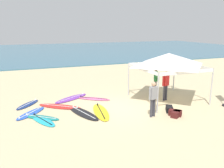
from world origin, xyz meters
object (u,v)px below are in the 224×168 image
Objects in this scene: surfboard_teal at (41,117)px; person_grey at (153,97)px; gear_bag_near_tent at (175,113)px; surfboard_black at (83,113)px; surfboard_red at (60,106)px; gear_bag_on_sand at (169,109)px; surfboard_purple at (71,98)px; surfboard_cyan at (42,120)px; gear_bag_by_pole at (176,114)px; person_red at (166,84)px; person_green at (156,79)px; surfboard_yellow at (101,112)px; surfboard_blue at (31,113)px; surfboard_navy at (28,104)px; surfboard_pink at (94,99)px; canopy_tent at (169,59)px.

surfboard_teal is 1.05× the size of person_grey.
surfboard_teal is at bearing 161.62° from gear_bag_near_tent.
surfboard_red is at bearing 122.64° from surfboard_black.
surfboard_purple is at bearing 136.19° from gear_bag_on_sand.
surfboard_cyan is 6.27m from gear_bag_by_pole.
person_red and person_grey have the same top height.
gear_bag_near_tent is (-0.94, -2.29, -0.85)m from person_red.
surfboard_teal is 7.37m from person_green.
surfboard_yellow is at bearing -72.60° from surfboard_purple.
surfboard_blue is at bearing 112.07° from surfboard_cyan.
person_red is at bearing 67.67° from gear_bag_near_tent.
surfboard_navy is at bearing 93.12° from surfboard_blue.
surfboard_teal is at bearing -148.45° from surfboard_pink.
surfboard_yellow is at bearing -17.94° from surfboard_blue.
surfboard_navy is 7.88m from gear_bag_by_pole.
canopy_tent is 1.88m from person_green.
gear_bag_by_pole reaches higher than surfboard_blue.
surfboard_blue and surfboard_purple have the same top height.
gear_bag_near_tent reaches higher than surfboard_teal.
person_red reaches higher than surfboard_yellow.
gear_bag_on_sand is (0.10, 0.70, 0.00)m from gear_bag_by_pole.
person_green reaches higher than gear_bag_by_pole.
surfboard_blue is 3.06× the size of gear_bag_on_sand.
surfboard_blue is at bearing -161.38° from surfboard_pink.
surfboard_purple is at bearing 155.00° from surfboard_pink.
surfboard_purple is 4.03× the size of gear_bag_by_pole.
surfboard_navy is 2.29m from surfboard_teal.
gear_bag_on_sand is (5.04, -2.72, 0.10)m from surfboard_red.
surfboard_pink is 4.93m from gear_bag_near_tent.
surfboard_yellow is 4.32× the size of gear_bag_by_pole.
surfboard_black and surfboard_pink have the same top height.
person_red is (7.04, 0.27, 0.95)m from surfboard_teal.
surfboard_pink is 4.09m from person_green.
person_green is at bearing -10.86° from surfboard_purple.
gear_bag_by_pole is (4.06, -4.69, 0.10)m from surfboard_purple.
canopy_tent is 1.90× the size of surfboard_blue.
surfboard_black is 3.46m from surfboard_navy.
surfboard_yellow is at bearing -6.33° from surfboard_teal.
surfboard_navy is 2.66m from surfboard_cyan.
gear_bag_by_pole reaches higher than surfboard_teal.
surfboard_red is 2.21m from surfboard_pink.
gear_bag_on_sand reaches higher than surfboard_cyan.
person_red reaches higher than surfboard_blue.
person_grey reaches higher than gear_bag_by_pole.
person_grey is 1.44m from gear_bag_on_sand.
surfboard_black is at bearing -175.10° from person_red.
canopy_tent reaches higher than surfboard_cyan.
person_red reaches higher than surfboard_red.
canopy_tent is 5.67m from surfboard_black.
surfboard_blue is at bearing 159.45° from surfboard_black.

